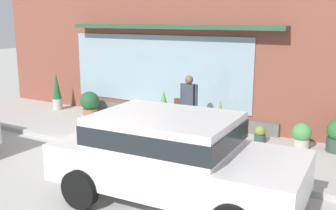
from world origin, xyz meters
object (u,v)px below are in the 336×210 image
at_px(pedestrian_with_handbag, 188,101).
at_px(potted_plant_doorstep, 164,109).
at_px(potted_plant_corner_tall, 260,134).
at_px(potted_plant_near_hydrant, 302,136).
at_px(potted_plant_window_right, 57,92).
at_px(potted_plant_window_left, 90,102).
at_px(fire_hydrant, 192,128).
at_px(potted_plant_window_center, 220,118).
at_px(parked_car_white, 172,153).

height_order(pedestrian_with_handbag, potted_plant_doorstep, pedestrian_with_handbag).
xyz_separation_m(potted_plant_corner_tall, potted_plant_near_hydrant, (1.03, -0.06, 0.14)).
bearing_deg(potted_plant_near_hydrant, potted_plant_corner_tall, 176.92).
xyz_separation_m(potted_plant_window_right, potted_plant_window_left, (1.42, 0.06, -0.22)).
bearing_deg(potted_plant_window_left, potted_plant_window_right, -177.61).
relative_size(fire_hydrant, potted_plant_window_center, 0.98).
height_order(potted_plant_window_left, potted_plant_near_hydrant, potted_plant_window_left).
xyz_separation_m(potted_plant_near_hydrant, potted_plant_doorstep, (-3.95, 0.14, 0.16)).
xyz_separation_m(fire_hydrant, potted_plant_corner_tall, (1.32, 1.19, -0.26)).
height_order(pedestrian_with_handbag, potted_plant_near_hydrant, pedestrian_with_handbag).
xyz_separation_m(potted_plant_window_center, potted_plant_doorstep, (-1.76, -0.02, 0.04)).
bearing_deg(potted_plant_near_hydrant, pedestrian_with_handbag, -171.30).
relative_size(fire_hydrant, parked_car_white, 0.22).
xyz_separation_m(potted_plant_window_right, potted_plant_window_center, (6.00, 0.11, -0.15)).
bearing_deg(potted_plant_window_right, parked_car_white, -30.01).
xyz_separation_m(potted_plant_window_center, potted_plant_near_hydrant, (2.18, -0.17, -0.12)).
xyz_separation_m(potted_plant_window_left, potted_plant_corner_tall, (5.74, -0.06, -0.19)).
bearing_deg(pedestrian_with_handbag, potted_plant_doorstep, -32.82).
relative_size(potted_plant_corner_tall, potted_plant_near_hydrant, 0.65).
bearing_deg(parked_car_white, fire_hydrant, 107.54).
distance_m(potted_plant_window_left, potted_plant_near_hydrant, 6.77).
xyz_separation_m(potted_plant_window_left, potted_plant_window_center, (4.58, 0.05, 0.07)).
distance_m(pedestrian_with_handbag, potted_plant_window_right, 5.38).
relative_size(potted_plant_window_right, potted_plant_corner_tall, 3.03).
distance_m(parked_car_white, potted_plant_near_hydrant, 4.17).
distance_m(pedestrian_with_handbag, potted_plant_window_left, 4.00).
bearing_deg(parked_car_white, potted_plant_window_center, 99.10).
relative_size(potted_plant_window_left, potted_plant_near_hydrant, 1.16).
distance_m(fire_hydrant, potted_plant_doorstep, 2.05).
relative_size(pedestrian_with_handbag, parked_car_white, 0.38).
distance_m(pedestrian_with_handbag, potted_plant_doorstep, 1.33).
xyz_separation_m(pedestrian_with_handbag, potted_plant_window_left, (-3.93, 0.55, -0.56)).
bearing_deg(potted_plant_window_left, potted_plant_window_center, 0.65).
bearing_deg(fire_hydrant, pedestrian_with_handbag, 125.21).
bearing_deg(potted_plant_doorstep, potted_plant_window_right, -178.80).
xyz_separation_m(fire_hydrant, pedestrian_with_handbag, (-0.49, 0.70, 0.48)).
relative_size(pedestrian_with_handbag, potted_plant_window_right, 1.28).
distance_m(parked_car_white, potted_plant_corner_tall, 4.05).
xyz_separation_m(potted_plant_window_center, potted_plant_corner_tall, (1.16, -0.11, -0.26)).
relative_size(potted_plant_window_center, potted_plant_near_hydrant, 1.47).
bearing_deg(potted_plant_corner_tall, potted_plant_doorstep, 178.27).
distance_m(fire_hydrant, potted_plant_window_center, 1.31).
bearing_deg(potted_plant_window_right, fire_hydrant, -11.49).
bearing_deg(pedestrian_with_handbag, potted_plant_window_left, -13.21).
bearing_deg(potted_plant_window_center, potted_plant_doorstep, -179.26).
height_order(fire_hydrant, potted_plant_window_left, fire_hydrant).
relative_size(parked_car_white, potted_plant_corner_tall, 10.15).
distance_m(pedestrian_with_handbag, parked_car_white, 3.83).
xyz_separation_m(fire_hydrant, potted_plant_window_left, (-4.42, 1.25, -0.07)).
bearing_deg(potted_plant_doorstep, potted_plant_window_center, 0.74).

